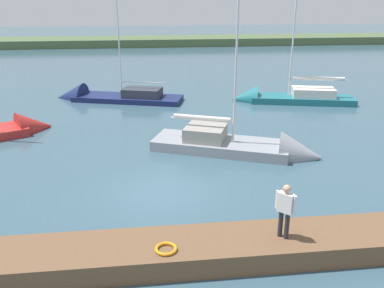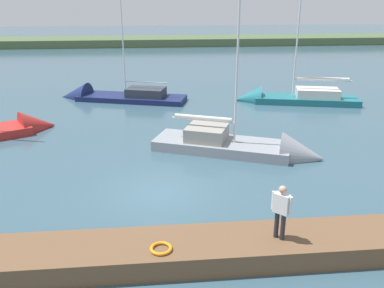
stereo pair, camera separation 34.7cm
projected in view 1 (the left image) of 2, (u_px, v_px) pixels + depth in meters
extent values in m
plane|color=#385666|center=(160.00, 192.00, 16.64)|extent=(200.00, 200.00, 0.00)
cube|color=#4C603D|center=(146.00, 45.00, 66.51)|extent=(180.00, 8.00, 2.40)
cube|color=brown|center=(166.00, 252.00, 12.14)|extent=(26.20, 1.92, 0.70)
torus|color=orange|center=(166.00, 249.00, 11.64)|extent=(0.66, 0.66, 0.10)
cone|color=#B22823|center=(36.00, 128.00, 24.33)|extent=(2.76, 2.86, 2.19)
cube|color=gray|center=(220.00, 148.00, 21.10)|extent=(7.37, 4.81, 0.83)
cone|color=gray|center=(301.00, 156.00, 20.08)|extent=(2.83, 2.96, 2.34)
cube|color=gray|center=(205.00, 133.00, 21.03)|extent=(2.56, 2.50, 0.72)
cylinder|color=silver|center=(236.00, 72.00, 19.55)|extent=(0.11, 0.11, 7.19)
cylinder|color=silver|center=(202.00, 120.00, 20.85)|extent=(3.14, 1.34, 0.09)
cylinder|color=silver|center=(202.00, 118.00, 20.80)|extent=(2.87, 1.33, 0.21)
cube|color=navy|center=(128.00, 101.00, 31.10)|extent=(8.62, 4.71, 0.76)
cone|color=navy|center=(71.00, 98.00, 31.86)|extent=(2.81, 2.97, 2.45)
cube|color=#333842|center=(142.00, 92.00, 30.67)|extent=(3.22, 2.53, 0.65)
cylinder|color=silver|center=(118.00, 35.00, 29.46)|extent=(0.09, 0.09, 9.13)
cylinder|color=silver|center=(142.00, 82.00, 30.39)|extent=(3.19, 1.02, 0.08)
cube|color=#1E6B75|center=(302.00, 101.00, 30.59)|extent=(7.89, 3.85, 0.75)
cone|color=#1E6B75|center=(244.00, 99.00, 31.06)|extent=(2.38, 2.54, 2.15)
cube|color=silver|center=(313.00, 92.00, 30.26)|extent=(3.39, 2.36, 0.65)
cylinder|color=silver|center=(293.00, 38.00, 29.09)|extent=(0.12, 0.12, 8.58)
cylinder|color=silver|center=(318.00, 80.00, 29.91)|extent=(4.08, 1.06, 0.10)
cylinder|color=silver|center=(319.00, 78.00, 29.87)|extent=(3.71, 1.09, 0.22)
cylinder|color=#28282D|center=(281.00, 223.00, 12.22)|extent=(0.14, 0.14, 0.87)
cylinder|color=#28282D|center=(287.00, 226.00, 12.10)|extent=(0.14, 0.14, 0.87)
cube|color=white|center=(286.00, 203.00, 11.90)|extent=(0.49, 0.49, 0.62)
sphere|color=tan|center=(287.00, 189.00, 11.75)|extent=(0.24, 0.24, 0.24)
cylinder|color=white|center=(277.00, 199.00, 12.06)|extent=(0.09, 0.09, 0.59)
cylinder|color=white|center=(295.00, 205.00, 11.73)|extent=(0.09, 0.09, 0.59)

